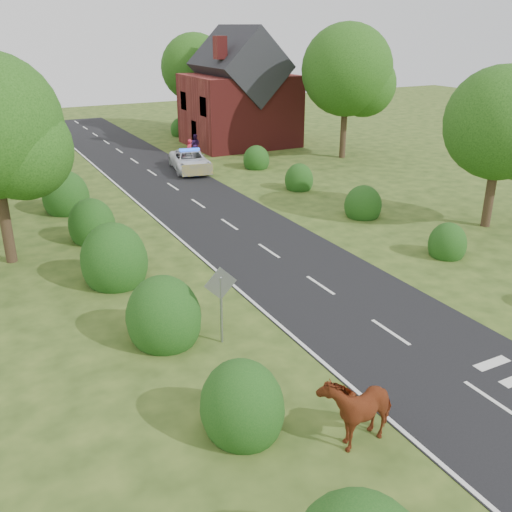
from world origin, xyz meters
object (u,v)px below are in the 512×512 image
cow (357,410)px  pedestrian_red (189,151)px  road_sign (221,294)px  police_van (190,161)px  pedestrian_purple (195,145)px

cow → pedestrian_red: 29.82m
cow → road_sign: bearing=-178.8°
cow → police_van: 27.59m
road_sign → pedestrian_purple: bearing=69.4°
road_sign → pedestrian_purple: road_sign is taller
road_sign → pedestrian_red: 24.91m
road_sign → pedestrian_red: size_ratio=1.49×
pedestrian_purple → police_van: bearing=102.4°
road_sign → police_van: (7.50, 21.37, -0.98)m
pedestrian_red → pedestrian_purple: 2.82m
police_van → pedestrian_purple: (2.22, 4.53, 0.10)m
road_sign → cow: size_ratio=1.22×
pedestrian_red → police_van: bearing=30.1°
road_sign → pedestrian_red: road_sign is taller
police_van → pedestrian_red: (0.80, 2.10, 0.17)m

